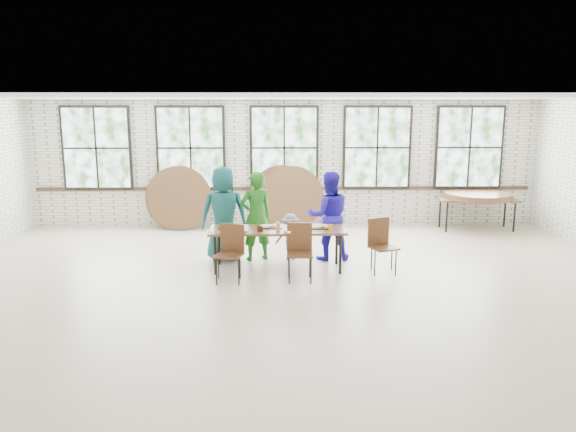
# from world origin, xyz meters

# --- Properties ---
(room) EXTENTS (12.00, 12.00, 12.00)m
(room) POSITION_xyz_m (0.00, 4.44, 1.83)
(room) COLOR beige
(room) RESTS_ON ground
(dining_table) EXTENTS (2.41, 0.83, 0.74)m
(dining_table) POSITION_xyz_m (-0.17, 0.80, 0.69)
(dining_table) COLOR brown
(dining_table) RESTS_ON ground
(chair_near_left) EXTENTS (0.53, 0.52, 0.95)m
(chair_near_left) POSITION_xyz_m (-0.96, 0.18, 0.56)
(chair_near_left) COLOR #52301B
(chair_near_left) RESTS_ON ground
(chair_near_right) EXTENTS (0.43, 0.42, 0.95)m
(chair_near_right) POSITION_xyz_m (0.19, 0.23, 0.56)
(chair_near_right) COLOR #52301B
(chair_near_right) RESTS_ON ground
(chair_spare) EXTENTS (0.54, 0.53, 0.95)m
(chair_spare) POSITION_xyz_m (1.63, 0.62, 0.56)
(chair_spare) COLOR #52301B
(chair_spare) RESTS_ON ground
(adult_teal) EXTENTS (0.94, 0.68, 1.78)m
(adult_teal) POSITION_xyz_m (-1.18, 1.45, 0.89)
(adult_teal) COLOR #17574A
(adult_teal) RESTS_ON ground
(adult_green) EXTENTS (0.72, 0.60, 1.68)m
(adult_green) POSITION_xyz_m (-0.57, 1.45, 0.84)
(adult_green) COLOR #1D661B
(adult_green) RESTS_ON ground
(toddler) EXTENTS (0.57, 0.33, 0.88)m
(toddler) POSITION_xyz_m (0.07, 1.45, 0.44)
(toddler) COLOR #181749
(toddler) RESTS_ON ground
(adult_blue) EXTENTS (0.86, 0.70, 1.67)m
(adult_blue) POSITION_xyz_m (0.79, 1.45, 0.84)
(adult_blue) COLOR #271AB6
(adult_blue) RESTS_ON ground
(storage_table) EXTENTS (1.85, 0.88, 0.74)m
(storage_table) POSITION_xyz_m (4.48, 3.89, 0.69)
(storage_table) COLOR brown
(storage_table) RESTS_ON ground
(tabletop_clutter) EXTENTS (1.99, 0.63, 0.11)m
(tabletop_clutter) POSITION_xyz_m (-0.10, 0.76, 0.77)
(tabletop_clutter) COLOR black
(tabletop_clutter) RESTS_ON dining_table
(round_tops_stacked) EXTENTS (1.50, 1.50, 0.13)m
(round_tops_stacked) POSITION_xyz_m (4.48, 3.89, 0.80)
(round_tops_stacked) COLOR brown
(round_tops_stacked) RESTS_ON storage_table
(round_tops_leaning) EXTENTS (4.18, 0.47, 1.49)m
(round_tops_leaning) POSITION_xyz_m (-1.21, 4.12, 0.73)
(round_tops_leaning) COLOR brown
(round_tops_leaning) RESTS_ON ground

